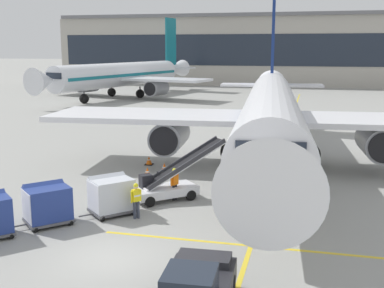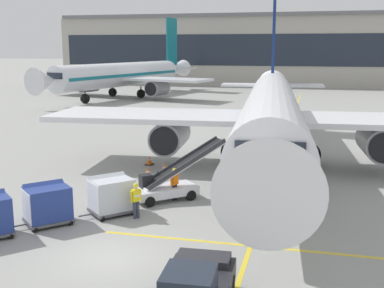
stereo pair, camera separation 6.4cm
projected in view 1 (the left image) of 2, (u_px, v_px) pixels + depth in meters
ground_plane at (108, 258)px, 19.09m from camera, size 600.00×600.00×0.00m
parked_airplane at (271, 112)px, 32.74m from camera, size 30.52×39.54×13.66m
belt_loader at (169, 183)px, 26.30m from camera, size 4.75×4.43×3.13m
baggage_cart_lead at (111, 194)px, 23.91m from camera, size 2.53×2.55×1.91m
baggage_cart_second at (47, 203)px, 22.52m from camera, size 2.53×2.55×1.91m
ground_crew_by_loader at (136, 198)px, 23.28m from camera, size 0.43×0.45×1.74m
ground_crew_by_carts at (123, 189)px, 24.83m from camera, size 0.46×0.43×1.74m
ground_crew_marshaller at (175, 182)px, 26.12m from camera, size 0.39×0.52×1.74m
safety_cone_engine_keepout at (164, 168)px, 31.78m from camera, size 0.61×0.61×0.69m
safety_cone_wingtip at (147, 172)px, 30.78m from camera, size 0.58×0.58×0.66m
safety_cone_nose_mark at (149, 161)px, 34.13m from camera, size 0.54×0.54×0.62m
apron_guidance_line_lead_in at (275, 170)px, 32.69m from camera, size 0.20×110.00×0.01m
apron_guidance_line_stop_bar at (241, 245)px, 20.31m from camera, size 12.00×0.20×0.01m
terminal_building at (319, 50)px, 107.60m from camera, size 112.70×22.32×14.93m
distant_airplane at (122, 75)px, 78.88m from camera, size 30.07×38.92×13.33m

